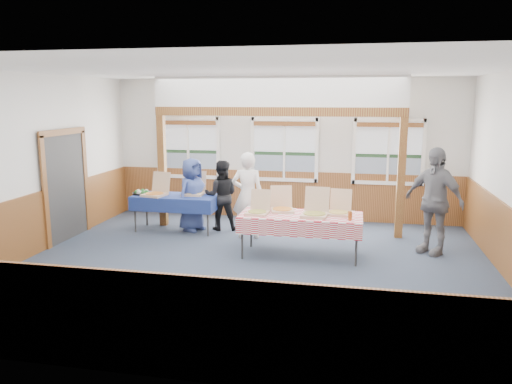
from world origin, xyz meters
TOP-DOWN VIEW (x-y plane):
  - floor at (0.00, 0.00)m, footprint 8.00×8.00m
  - ceiling at (0.00, 0.00)m, footprint 8.00×8.00m
  - wall_back at (0.00, 3.50)m, footprint 8.00×0.00m
  - wall_front at (0.00, -3.50)m, footprint 8.00×0.00m
  - wall_left at (-4.00, 0.00)m, footprint 0.00×8.00m
  - wainscot_back at (0.00, 3.48)m, footprint 7.98×0.05m
  - wainscot_front at (0.00, -3.48)m, footprint 7.98×0.05m
  - wainscot_left at (-3.98, 0.00)m, footprint 0.05×6.98m
  - cased_opening at (-3.96, 0.90)m, footprint 0.06×1.30m
  - window_left at (-2.30, 3.46)m, footprint 1.56×0.10m
  - window_mid at (0.00, 3.46)m, footprint 1.56×0.10m
  - window_right at (2.30, 3.46)m, footprint 1.56×0.10m
  - post_left at (-2.50, 2.30)m, footprint 0.15×0.15m
  - post_right at (2.50, 2.30)m, footprint 0.15×0.15m
  - cross_beam at (0.00, 2.30)m, footprint 5.15×0.18m
  - table_left at (-2.07, 1.90)m, footprint 1.91×1.38m
  - table_right at (0.70, 0.70)m, footprint 2.22×1.18m
  - pizza_box_a at (-2.46, 1.79)m, footprint 0.53×0.60m
  - pizza_box_b at (-1.72, 2.06)m, footprint 0.45×0.54m
  - pizza_box_c at (-0.04, 0.60)m, footprint 0.41×0.48m
  - pizza_box_d at (0.34, 0.89)m, footprint 0.50×0.56m
  - pizza_box_e at (0.96, 0.62)m, footprint 0.47×0.56m
  - pizza_box_f at (1.36, 0.84)m, footprint 0.43×0.50m
  - veggie_tray at (-2.82, 1.90)m, footprint 0.40×0.40m
  - drink_glass at (1.55, 0.45)m, footprint 0.07×0.07m
  - woman_white at (-0.47, 1.68)m, footprint 0.66×0.47m
  - woman_black at (-1.15, 2.18)m, footprint 0.82×0.70m
  - man_blue at (-1.73, 2.01)m, footprint 0.74×0.88m
  - person_grey at (3.00, 1.36)m, footprint 1.17×1.08m

SIDE VIEW (x-z plane):
  - floor at x=0.00m, z-range 0.00..0.00m
  - wainscot_back at x=0.00m, z-range 0.00..1.10m
  - wainscot_front at x=0.00m, z-range 0.00..1.10m
  - wainscot_left at x=-3.98m, z-range 0.00..1.10m
  - table_left at x=-2.07m, z-range 0.32..1.08m
  - table_right at x=0.70m, z-range 0.33..1.09m
  - woman_black at x=-1.15m, z-range 0.00..1.48m
  - man_blue at x=-1.73m, z-range 0.00..1.54m
  - veggie_tray at x=-2.82m, z-range 0.74..0.83m
  - pizza_box_c at x=-0.04m, z-range 0.62..1.02m
  - pizza_box_f at x=1.36m, z-range 0.61..1.03m
  - pizza_box_d at x=0.34m, z-range 0.61..1.04m
  - pizza_box_b at x=-1.72m, z-range 0.59..1.06m
  - pizza_box_a at x=-2.46m, z-range 0.59..1.06m
  - pizza_box_e at x=0.96m, z-range 0.59..1.06m
  - drink_glass at x=1.55m, z-range 0.76..0.91m
  - woman_white at x=-0.47m, z-range 0.00..1.73m
  - person_grey at x=3.00m, z-range 0.00..1.92m
  - cased_opening at x=-3.96m, z-range 0.00..2.10m
  - post_left at x=-2.50m, z-range 0.00..2.40m
  - post_right at x=2.50m, z-range 0.00..2.40m
  - wall_back at x=0.00m, z-range -2.40..5.60m
  - wall_front at x=0.00m, z-range -2.40..5.60m
  - wall_left at x=-4.00m, z-range -2.40..5.60m
  - window_left at x=-2.30m, z-range 0.95..2.41m
  - window_mid at x=0.00m, z-range 0.95..2.41m
  - window_right at x=2.30m, z-range 0.95..2.41m
  - cross_beam at x=0.00m, z-range 2.40..2.58m
  - ceiling at x=0.00m, z-range 3.20..3.20m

